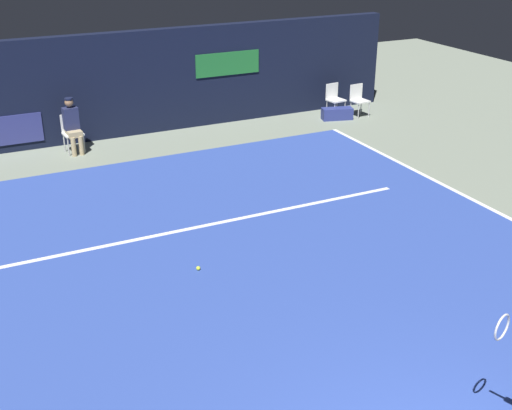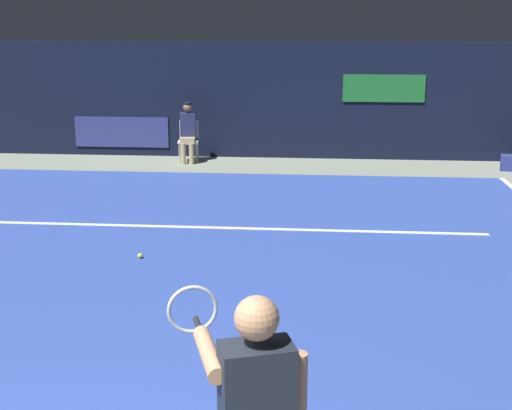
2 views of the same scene
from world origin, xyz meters
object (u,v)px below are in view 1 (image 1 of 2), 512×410
tennis_ball (198,268)px  equipment_bag (337,114)px  courtside_chair_far (359,98)px  courtside_chair_near (334,97)px  line_judge_on_chair (72,125)px

tennis_ball → equipment_bag: size_ratio=0.08×
courtside_chair_far → equipment_bag: (-0.71, -0.03, -0.34)m
tennis_ball → equipment_bag: (6.54, 6.21, 0.11)m
courtside_chair_near → equipment_bag: 0.56m
courtside_chair_far → tennis_ball: (-7.25, -6.24, -0.46)m
line_judge_on_chair → courtside_chair_far: bearing=-2.6°
line_judge_on_chair → equipment_bag: size_ratio=1.57×
tennis_ball → equipment_bag: equipment_bag is taller
courtside_chair_near → equipment_bag: courtside_chair_near is taller
line_judge_on_chair → courtside_chair_near: (7.25, 0.03, -0.18)m
line_judge_on_chair → courtside_chair_near: 7.26m
equipment_bag → line_judge_on_chair: bearing=-168.1°
courtside_chair_near → tennis_ball: courtside_chair_near is taller
courtside_chair_far → equipment_bag: courtside_chair_far is taller
courtside_chair_near → courtside_chair_far: size_ratio=1.00×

